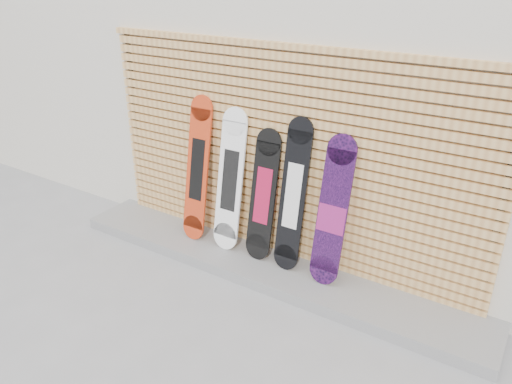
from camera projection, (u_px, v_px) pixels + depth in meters
ground at (242, 311)px, 4.65m from camera, size 80.00×80.00×0.00m
building at (427, 62)px, 6.32m from camera, size 12.00×5.00×3.60m
concrete_step at (266, 266)px, 5.21m from camera, size 4.60×0.70×0.12m
slat_wall at (282, 155)px, 4.95m from camera, size 4.26×0.08×2.29m
snowboard_0 at (197, 170)px, 5.39m from camera, size 0.28×0.32×1.58m
snowboard_1 at (230, 181)px, 5.21m from camera, size 0.30×0.30×1.52m
snowboard_2 at (263, 196)px, 5.05m from camera, size 0.28×0.29×1.37m
snowboard_3 at (293, 196)px, 4.84m from camera, size 0.27×0.29×1.54m
snowboard_4 at (332, 213)px, 4.65m from camera, size 0.29×0.32×1.45m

